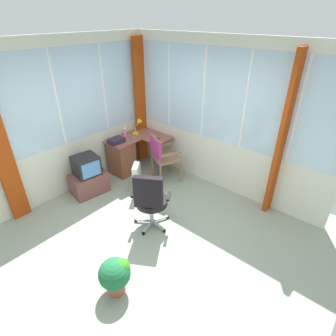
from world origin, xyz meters
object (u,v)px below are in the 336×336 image
Objects in this scene: space_heater at (137,178)px; spray_bottle at (125,131)px; potted_plant at (116,274)px; tv_remote at (156,138)px; office_chair at (150,199)px; paper_tray at (116,141)px; desk_lamp at (139,124)px; tv_on_stand at (88,177)px; wooden_armchair at (160,153)px; desk at (124,156)px.

spray_bottle is at bearing 58.74° from space_heater.
space_heater reaches higher than potted_plant.
office_chair is at bearing -148.00° from tv_remote.
office_chair is (-0.74, -1.64, -0.22)m from paper_tray.
office_chair is at bearing -130.28° from desk_lamp.
tv_on_stand is at bearing 131.44° from space_heater.
desk_lamp is 0.35m from spray_bottle.
paper_tray is 0.31× the size of wooden_armchair.
paper_tray is at bearing 5.88° from tv_on_stand.
desk_lamp reaches higher than spray_bottle.
paper_tray is (-0.14, 0.02, 0.38)m from desk.
tv_remote is 0.25× the size of space_heater.
tv_remote is at bearing -89.45° from desk_lamp.
potted_plant is (-1.84, -2.12, -0.48)m from paper_tray.
tv_remote is at bearing 18.69° from space_heater.
potted_plant is at bearing -139.63° from desk_lamp.
tv_remote is (0.00, -0.47, -0.20)m from desk_lamp.
office_chair is 1.07m from space_heater.
desk_lamp is at bearing 49.72° from office_chair.
potted_plant is at bearing -133.35° from desk.
tv_remote is at bearing -62.02° from spray_bottle.
desk_lamp is at bearing -0.23° from paper_tray.
desk is at bearing 130.70° from tv_remote.
desk_lamp is 0.33× the size of office_chair.
tv_on_stand is (-0.05, 1.56, -0.22)m from office_chair.
space_heater is at bearing 58.27° from office_chair.
tv_on_stand is at bearing 148.60° from wooden_armchair.
wooden_armchair reaches higher than desk.
desk_lamp reaches higher than potted_plant.
spray_bottle is (0.20, 0.14, 0.44)m from desk.
potted_plant is (-2.25, -1.31, -0.32)m from wooden_armchair.
tv_on_stand is 1.27× the size of space_heater.
office_chair is 1.31× the size of tv_on_stand.
desk is 1.85m from office_chair.
desk_lamp is at bearing -21.60° from spray_bottle.
desk is at bearing 46.65° from potted_plant.
tv_remote is at bearing -41.28° from desk.
spray_bottle is 1.25m from tv_on_stand.
space_heater is 2.14m from potted_plant.
tv_remote is at bearing 33.45° from potted_plant.
wooden_armchair is 1.90× the size of potted_plant.
tv_remote is 0.16× the size of wooden_armchair.
potted_plant is at bearing -134.24° from spray_bottle.
space_heater is (-0.33, -0.74, -0.10)m from desk.
tv_remote reaches higher than potted_plant.
spray_bottle reaches higher than potted_plant.
potted_plant is at bearing -140.43° from space_heater.
space_heater is at bearing -121.26° from spray_bottle.
wooden_armchair reaches higher than space_heater.
wooden_armchair is at bearing 35.82° from office_chair.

